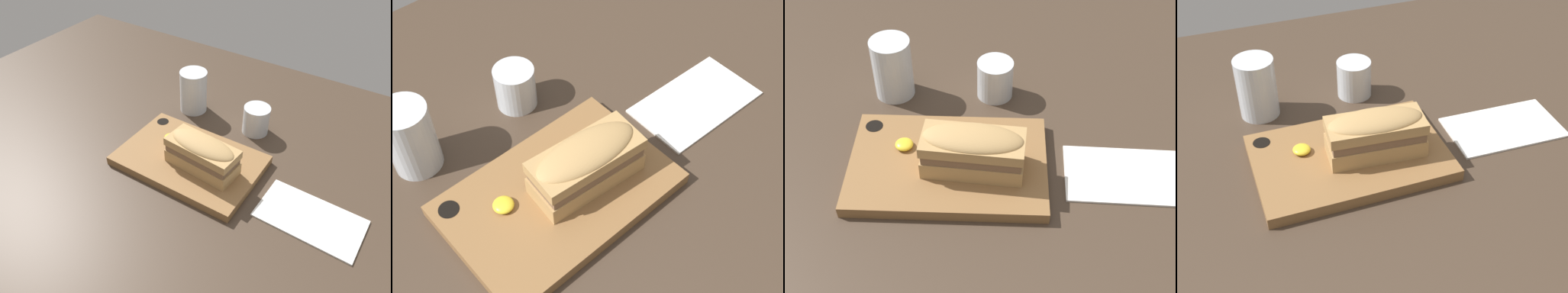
# 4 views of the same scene
# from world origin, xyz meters

# --- Properties ---
(dining_table) EXTENTS (1.77, 1.14, 0.02)m
(dining_table) POSITION_xyz_m (0.00, 0.00, 0.01)
(dining_table) COLOR #423326
(dining_table) RESTS_ON ground
(serving_board) EXTENTS (0.34, 0.23, 0.02)m
(serving_board) POSITION_xyz_m (-0.00, -0.02, 0.03)
(serving_board) COLOR olive
(serving_board) RESTS_ON dining_table
(sandwich) EXTENTS (0.18, 0.09, 0.08)m
(sandwich) POSITION_xyz_m (0.04, -0.03, 0.09)
(sandwich) COLOR tan
(sandwich) RESTS_ON serving_board
(mustard_dollop) EXTENTS (0.03, 0.03, 0.01)m
(mustard_dollop) POSITION_xyz_m (-0.08, 0.01, 0.05)
(mustard_dollop) COLOR yellow
(mustard_dollop) RESTS_ON serving_board
(water_glass) EXTENTS (0.08, 0.08, 0.12)m
(water_glass) POSITION_xyz_m (-0.12, 0.19, 0.07)
(water_glass) COLOR silver
(water_glass) RESTS_ON dining_table
(wine_glass) EXTENTS (0.07, 0.07, 0.08)m
(wine_glass) POSITION_xyz_m (0.08, 0.19, 0.05)
(wine_glass) COLOR silver
(wine_glass) RESTS_ON dining_table
(napkin) EXTENTS (0.22, 0.13, 0.00)m
(napkin) POSITION_xyz_m (0.31, -0.03, 0.02)
(napkin) COLOR white
(napkin) RESTS_ON dining_table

